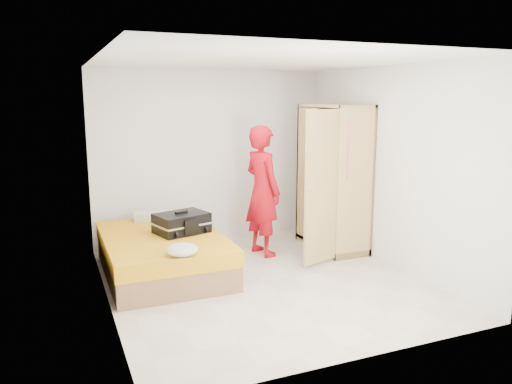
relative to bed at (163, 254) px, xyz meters
name	(u,v)px	position (x,y,z in m)	size (l,w,h in m)	color
room	(263,175)	(1.05, -0.75, 1.05)	(4.00, 4.02, 2.60)	beige
bed	(163,254)	(0.00, 0.00, 0.00)	(1.42, 2.02, 0.50)	brown
wardrobe	(332,182)	(2.50, 0.10, 0.75)	(1.15, 1.36, 2.10)	tan
person	(262,191)	(1.48, 0.26, 0.66)	(0.67, 0.44, 1.83)	red
suitcase	(182,223)	(0.26, 0.02, 0.37)	(0.75, 0.63, 0.28)	black
round_cushion	(182,250)	(0.03, -0.90, 0.31)	(0.34, 0.34, 0.13)	beige
pillow	(154,216)	(0.07, 0.85, 0.30)	(0.57, 0.29, 0.10)	beige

